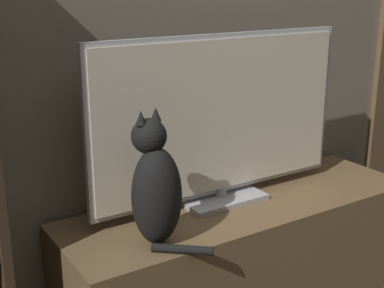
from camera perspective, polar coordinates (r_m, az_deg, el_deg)
tv_stand at (r=2.20m, az=5.32°, el=-11.71°), size 1.46×0.46×0.46m
tv at (r=2.01m, az=3.17°, el=2.52°), size 1.09×0.20×0.65m
cat at (r=1.72m, az=-3.96°, el=-4.75°), size 0.22×0.28×0.45m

